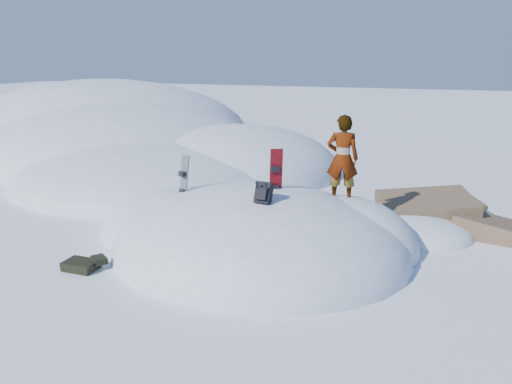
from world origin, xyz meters
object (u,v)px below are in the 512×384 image
(snowboard_red, at_px, (276,181))
(backpack, at_px, (263,193))
(snowboard_dark, at_px, (183,185))
(person, at_px, (342,158))

(snowboard_red, xyz_separation_m, backpack, (0.06, -1.02, -0.02))
(snowboard_dark, bearing_deg, backpack, 8.02)
(snowboard_red, bearing_deg, snowboard_dark, 156.18)
(person, bearing_deg, backpack, 45.06)
(snowboard_red, relative_size, backpack, 2.82)
(snowboard_red, height_order, person, person)
(snowboard_dark, height_order, backpack, snowboard_dark)
(snowboard_red, height_order, backpack, snowboard_red)
(snowboard_red, distance_m, person, 1.62)
(snowboard_red, xyz_separation_m, snowboard_dark, (-2.26, -0.21, -0.24))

